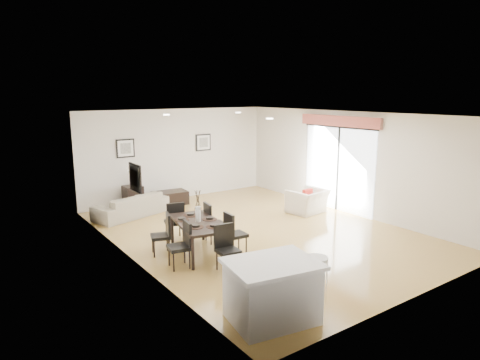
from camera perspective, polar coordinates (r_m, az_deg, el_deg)
ground at (r=10.00m, az=2.37°, el=-6.90°), size 8.00×8.00×0.00m
wall_back at (r=13.01m, az=-8.39°, el=3.42°), size 6.00×0.04×2.70m
wall_front at (r=7.01m, az=22.84°, el=-4.37°), size 6.00×0.04×2.70m
wall_left at (r=8.21m, az=-14.40°, el=-1.57°), size 0.04×8.00×2.70m
wall_right at (r=11.70m, az=14.17°, el=2.29°), size 0.04×8.00×2.70m
ceiling at (r=9.49m, az=2.50°, el=8.75°), size 6.00×8.00×0.02m
sofa at (r=11.49m, az=-14.31°, el=-3.31°), size 2.11×1.31×0.58m
armchair at (r=11.61m, az=8.97°, el=-2.80°), size 1.07×0.97×0.63m
courtyard_plant_a at (r=13.71m, az=23.56°, el=-1.30°), size 0.77×0.73×0.68m
courtyard_plant_b at (r=14.77m, az=16.31°, el=0.11°), size 0.46×0.46×0.71m
dining_table at (r=8.55m, az=-5.59°, el=-5.98°), size 1.11×1.72×0.66m
dining_chair_wnear at (r=7.99m, az=-7.64°, el=-8.19°), size 0.45×0.45×0.86m
dining_chair_wfar at (r=8.66m, az=-10.11°, el=-6.81°), size 0.47×0.47×0.83m
dining_chair_enear at (r=8.55m, az=-0.95°, el=-6.80°), size 0.41×0.41×0.84m
dining_chair_efar at (r=9.19m, az=-3.79°, el=-5.41°), size 0.46×0.46×0.87m
dining_chair_head at (r=7.79m, az=-1.88°, el=-8.65°), size 0.42×0.42×0.85m
dining_chair_foot at (r=9.41m, az=-8.67°, el=-5.14°), size 0.47×0.47×0.86m
vase at (r=8.46m, az=-5.63°, el=-3.96°), size 0.78×1.22×0.64m
coffee_table at (r=12.48m, az=-9.32°, el=-2.38°), size 1.01×0.65×0.38m
side_table at (r=12.28m, az=-14.07°, el=-2.21°), size 0.48×0.48×0.63m
table_lamp at (r=12.15m, az=-14.21°, el=0.54°), size 0.23×0.23×0.44m
cushion at (r=11.44m, az=8.99°, el=-1.99°), size 0.32×0.12×0.31m
kitchen_island at (r=6.20m, az=4.31°, el=-14.53°), size 1.39×1.16×0.87m
bar_stool at (r=6.66m, az=10.18°, el=-10.93°), size 0.34×0.34×0.74m
framed_print_back_left at (r=12.31m, az=-15.03°, el=4.10°), size 0.52×0.04×0.52m
framed_print_back_right at (r=13.37m, az=-4.92°, el=5.02°), size 0.52×0.04×0.52m
framed_print_left_wall at (r=7.98m, az=-13.80°, el=0.28°), size 0.04×0.52×0.52m
sliding_door at (r=11.82m, az=13.00°, el=3.98°), size 0.12×2.70×2.57m
courtyard at (r=14.77m, az=19.59°, el=2.16°), size 6.00×6.00×2.00m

